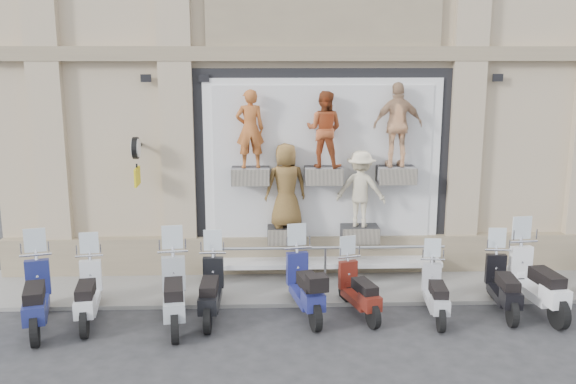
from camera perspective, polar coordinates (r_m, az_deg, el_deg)
The scene contains 15 objects.
ground at distance 11.86m, azimuth 4.21°, elevation -12.02°, with size 90.00×90.00×0.00m, color #2C2C2E.
sidewalk at distance 13.77m, azimuth 3.26°, elevation -8.27°, with size 16.00×2.20×0.08m, color gray.
building at distance 17.81m, azimuth 1.99°, elevation 15.94°, with size 14.00×8.60×12.00m, color tan, non-canonical shape.
shop_vitrine at distance 13.77m, azimuth 3.47°, elevation 1.92°, with size 5.60×0.91×4.30m.
guard_rail at distance 13.53m, azimuth 3.32°, elevation -6.73°, with size 5.06×0.10×0.93m, color #9EA0A5, non-canonical shape.
clock_sign_bracket at distance 13.62m, azimuth -13.33°, elevation 3.22°, with size 0.10×0.80×1.02m.
scooter_a at distance 12.36m, azimuth -21.57°, elevation -7.63°, with size 0.61×2.08×1.69m, color navy, non-canonical shape.
scooter_b at distance 12.38m, azimuth -17.43°, elevation -7.65°, with size 0.55×1.90×1.54m, color silver, non-canonical shape.
scooter_c at distance 11.85m, azimuth -10.14°, elevation -7.77°, with size 0.61×2.09×1.70m, color #9CA3A9, non-canonical shape.
scooter_d at distance 12.08m, azimuth -6.90°, elevation -7.67°, with size 0.55×1.89×1.54m, color black, non-canonical shape.
scooter_e at distance 12.10m, azimuth 1.53°, elevation -7.33°, with size 0.58×2.00×1.62m, color navy, non-canonical shape.
scooter_f at distance 12.20m, azimuth 6.34°, elevation -7.78°, with size 0.50×1.73×1.40m, color #5C180F, non-canonical shape.
scooter_g at distance 12.33m, azimuth 13.04°, elevation -7.87°, with size 0.50×1.70×1.38m, color #A2A3A9, non-canonical shape.
scooter_h at distance 12.92m, azimuth 18.64°, elevation -6.98°, with size 0.54×1.85×1.50m, color black, non-canonical shape.
scooter_i at distance 13.10m, azimuth 21.36°, elevation -6.43°, with size 0.62×2.11×1.72m, color white, non-canonical shape.
Camera 1 is at (-1.25, -10.73, 4.89)m, focal length 40.00 mm.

